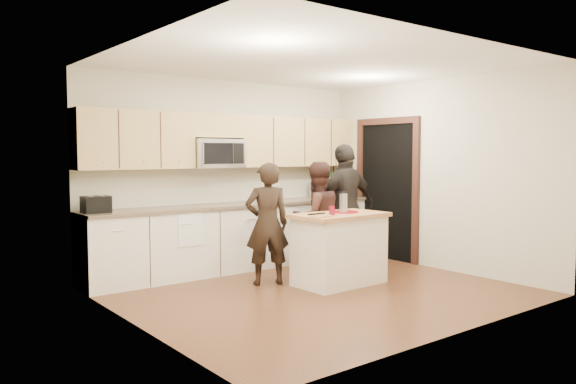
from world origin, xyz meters
TOP-DOWN VIEW (x-y plane):
  - floor at (0.00, 0.00)m, footprint 4.50×4.50m
  - room_shell at (0.00, 0.00)m, footprint 4.52×4.02m
  - back_cabinetry at (0.00, 1.69)m, footprint 4.50×0.66m
  - upper_cabinetry at (0.03, 1.83)m, footprint 4.50×0.33m
  - microwave at (-0.31, 1.80)m, footprint 0.76×0.41m
  - doorway at (2.23, 0.90)m, footprint 0.06×1.25m
  - framed_picture at (1.95, 1.98)m, footprint 0.30×0.03m
  - dish_towel at (-0.95, 1.50)m, footprint 0.34×0.60m
  - island at (0.47, 0.10)m, footprint 1.22×0.73m
  - red_plate at (0.60, 0.13)m, footprint 0.32×0.32m
  - box_grater at (0.50, 0.06)m, footprint 0.10×0.06m
  - drink_glass at (0.28, 0.03)m, footprint 0.07×0.07m
  - cutting_board at (0.02, -0.08)m, footprint 0.24×0.16m
  - tongs at (0.05, 0.06)m, footprint 0.26×0.04m
  - knife at (0.09, -0.05)m, footprint 0.17×0.03m
  - toaster at (-2.05, 1.67)m, footprint 0.31×0.24m
  - bottle_cluster at (1.70, 1.70)m, footprint 0.54×0.33m
  - orchid at (2.10, 1.72)m, footprint 0.32×0.29m
  - woman_left at (-0.26, 0.65)m, footprint 0.66×0.56m
  - woman_center at (0.56, 0.65)m, footprint 0.85×0.72m
  - woman_right at (1.23, 0.78)m, footprint 1.05×0.45m

SIDE VIEW (x-z plane):
  - floor at x=0.00m, z-range 0.00..0.00m
  - island at x=0.47m, z-range 0.00..0.90m
  - back_cabinetry at x=0.00m, z-range 0.00..0.94m
  - woman_left at x=-0.26m, z-range 0.00..1.54m
  - woman_center at x=0.56m, z-range 0.00..1.54m
  - dish_towel at x=-0.95m, z-range 0.56..1.04m
  - woman_right at x=1.23m, z-range 0.00..1.79m
  - red_plate at x=0.60m, z-range 0.90..0.92m
  - cutting_board at x=0.02m, z-range 0.90..0.92m
  - knife at x=0.09m, z-range 0.92..0.92m
  - tongs at x=0.05m, z-range 0.92..0.93m
  - drink_glass at x=0.28m, z-range 0.90..1.01m
  - toaster at x=-2.05m, z-range 0.94..1.14m
  - box_grater at x=0.50m, z-range 0.92..1.17m
  - bottle_cluster at x=1.70m, z-range 0.92..1.32m
  - doorway at x=2.23m, z-range 0.06..2.26m
  - orchid at x=2.10m, z-range 0.94..1.41m
  - framed_picture at x=1.95m, z-range 1.09..1.47m
  - microwave at x=-0.31m, z-range 1.45..1.85m
  - room_shell at x=0.00m, z-range 0.38..3.09m
  - upper_cabinetry at x=0.03m, z-range 1.47..2.22m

